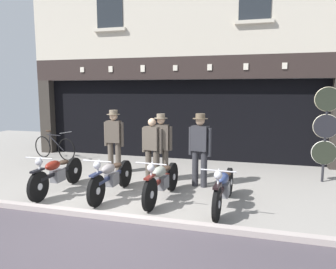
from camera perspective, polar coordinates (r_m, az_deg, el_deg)
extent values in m
cube|color=gray|center=(10.41, 1.13, -4.84)|extent=(22.07, 10.00, 0.08)
cube|color=#AEA19C|center=(5.96, -11.08, -14.41)|extent=(22.07, 0.16, 0.18)
cube|color=black|center=(12.43, 3.79, 3.48)|extent=(9.27, 4.00, 2.60)
cube|color=#332D28|center=(12.45, -20.67, 3.00)|extent=(0.44, 0.36, 2.60)
cube|color=#23282D|center=(10.72, 1.89, 3.48)|extent=(8.86, 0.03, 2.18)
cube|color=#2D2320|center=(10.29, 1.35, 11.77)|extent=(10.07, 0.24, 0.70)
cube|color=silver|center=(11.40, -15.10, 11.13)|extent=(0.14, 0.03, 0.17)
cube|color=silver|center=(10.91, -10.23, 11.43)|extent=(0.14, 0.03, 0.19)
cube|color=silver|center=(10.47, -4.55, 11.68)|extent=(0.14, 0.03, 0.22)
cube|color=silver|center=(10.15, 1.31, 11.82)|extent=(0.14, 0.03, 0.17)
cube|color=silver|center=(9.94, 7.45, 11.84)|extent=(0.14, 0.03, 0.19)
cube|color=silver|center=(9.85, 13.76, 11.72)|extent=(0.14, 0.03, 0.19)
cube|color=silver|center=(9.87, 20.14, 11.46)|extent=(0.14, 0.03, 0.18)
cube|color=beige|center=(10.68, 1.50, 22.27)|extent=(10.07, 0.40, 3.21)
cube|color=#23282D|center=(11.20, -10.41, 21.48)|extent=(0.90, 0.02, 1.30)
cube|color=beige|center=(11.02, -10.40, 17.98)|extent=(1.10, 0.12, 0.10)
cube|color=beige|center=(9.98, 15.18, 18.91)|extent=(1.10, 0.12, 0.10)
cylinder|color=black|center=(7.08, -22.19, -8.63)|extent=(0.08, 0.63, 0.63)
cylinder|color=silver|center=(7.08, -22.19, -8.63)|extent=(0.10, 0.14, 0.14)
cylinder|color=black|center=(8.17, -16.46, -6.17)|extent=(0.09, 0.63, 0.63)
cylinder|color=silver|center=(8.17, -16.46, -6.17)|extent=(0.11, 0.14, 0.14)
cube|color=black|center=(7.58, -19.15, -6.45)|extent=(0.09, 1.26, 0.07)
cube|color=slate|center=(7.60, -19.13, -6.96)|extent=(0.21, 0.32, 0.26)
ellipsoid|color=maroon|center=(7.41, -19.92, -5.23)|extent=(0.23, 0.46, 0.20)
ellipsoid|color=#38281E|center=(7.74, -18.21, -4.74)|extent=(0.21, 0.30, 0.10)
cube|color=black|center=(6.99, -22.33, -5.99)|extent=(0.11, 0.36, 0.04)
sphere|color=silver|center=(7.00, -22.11, -4.58)|extent=(0.15, 0.15, 0.15)
cylinder|color=silver|center=(6.99, -22.15, -3.94)|extent=(0.62, 0.04, 0.02)
cylinder|color=silver|center=(7.03, -22.12, -6.28)|extent=(0.04, 0.27, 0.61)
cylinder|color=black|center=(6.46, -12.71, -9.80)|extent=(0.08, 0.63, 0.63)
cylinder|color=silver|center=(6.46, -12.71, -9.80)|extent=(0.10, 0.14, 0.14)
cylinder|color=black|center=(7.62, -7.68, -6.94)|extent=(0.09, 0.63, 0.63)
cylinder|color=silver|center=(7.62, -7.68, -6.94)|extent=(0.11, 0.14, 0.14)
cube|color=#272F50|center=(7.00, -10.00, -7.32)|extent=(0.10, 1.25, 0.07)
cube|color=slate|center=(7.02, -9.99, -7.87)|extent=(0.21, 0.32, 0.26)
ellipsoid|color=gray|center=(6.81, -10.66, -6.03)|extent=(0.23, 0.46, 0.20)
ellipsoid|color=#38281E|center=(7.17, -9.16, -5.45)|extent=(0.21, 0.30, 0.10)
cube|color=#272F50|center=(6.37, -12.80, -6.93)|extent=(0.11, 0.36, 0.04)
sphere|color=silver|center=(6.38, -12.58, -5.37)|extent=(0.15, 0.15, 0.15)
cylinder|color=silver|center=(6.36, -12.60, -4.67)|extent=(0.62, 0.04, 0.02)
cylinder|color=silver|center=(6.42, -12.61, -7.23)|extent=(0.04, 0.27, 0.61)
cylinder|color=black|center=(6.10, -3.25, -10.66)|extent=(0.11, 0.64, 0.64)
cylinder|color=silver|center=(6.10, -3.25, -10.66)|extent=(0.11, 0.15, 0.14)
cylinder|color=black|center=(7.28, 0.76, -7.56)|extent=(0.12, 0.64, 0.64)
cylinder|color=silver|center=(7.28, 0.76, -7.56)|extent=(0.12, 0.15, 0.14)
cube|color=#5B1A16|center=(6.65, -1.07, -7.99)|extent=(0.15, 1.21, 0.07)
cube|color=slate|center=(6.67, -1.06, -8.57)|extent=(0.22, 0.33, 0.26)
ellipsoid|color=gray|center=(6.45, -1.56, -6.64)|extent=(0.25, 0.47, 0.20)
ellipsoid|color=#38281E|center=(6.82, -0.37, -6.02)|extent=(0.22, 0.31, 0.10)
cube|color=#5B1A16|center=(6.00, -3.28, -7.60)|extent=(0.12, 0.37, 0.04)
sphere|color=silver|center=(6.01, -3.07, -5.97)|extent=(0.15, 0.15, 0.15)
cylinder|color=silver|center=(5.99, -3.08, -5.23)|extent=(0.62, 0.07, 0.02)
cylinder|color=silver|center=(6.05, -3.13, -7.95)|extent=(0.05, 0.23, 0.62)
cylinder|color=black|center=(5.70, 8.74, -12.22)|extent=(0.11, 0.62, 0.61)
cylinder|color=silver|center=(5.70, 8.74, -12.22)|extent=(0.11, 0.14, 0.13)
cylinder|color=black|center=(7.04, 10.90, -8.34)|extent=(0.12, 0.62, 0.61)
cylinder|color=silver|center=(7.04, 10.90, -8.34)|extent=(0.12, 0.14, 0.13)
cube|color=black|center=(6.33, 9.97, -9.05)|extent=(0.16, 1.31, 0.07)
cube|color=slate|center=(6.35, 9.95, -9.65)|extent=(0.22, 0.33, 0.26)
ellipsoid|color=navy|center=(6.11, 9.75, -7.71)|extent=(0.25, 0.47, 0.20)
ellipsoid|color=#38281E|center=(6.52, 10.38, -6.90)|extent=(0.22, 0.31, 0.10)
cube|color=black|center=(5.60, 8.81, -9.08)|extent=(0.12, 0.37, 0.04)
sphere|color=silver|center=(5.61, 8.96, -7.21)|extent=(0.15, 0.15, 0.15)
cylinder|color=silver|center=(5.59, 8.98, -6.42)|extent=(0.62, 0.06, 0.02)
cylinder|color=silver|center=(5.65, 8.88, -9.32)|extent=(0.05, 0.23, 0.62)
cylinder|color=brown|center=(8.83, -8.90, -4.09)|extent=(0.15, 0.15, 0.87)
cylinder|color=brown|center=(8.92, -10.21, -4.01)|extent=(0.15, 0.15, 0.87)
cube|color=brown|center=(8.76, -9.66, 0.51)|extent=(0.39, 0.24, 0.59)
cube|color=silver|center=(8.85, -9.39, 1.06)|extent=(0.14, 0.03, 0.33)
cube|color=black|center=(8.87, -9.36, 1.00)|extent=(0.05, 0.01, 0.31)
cylinder|color=brown|center=(8.68, -8.22, 0.00)|extent=(0.09, 0.09, 0.65)
cylinder|color=brown|center=(8.86, -11.06, 0.10)|extent=(0.09, 0.09, 0.65)
sphere|color=beige|center=(8.71, -9.73, 3.19)|extent=(0.21, 0.21, 0.21)
cylinder|color=#7F705B|center=(8.71, -9.74, 3.57)|extent=(0.36, 0.36, 0.01)
cylinder|color=#7F705B|center=(8.70, -9.74, 3.96)|extent=(0.22, 0.22, 0.12)
cylinder|color=brown|center=(7.93, -0.48, -5.54)|extent=(0.15, 0.15, 0.83)
cylinder|color=brown|center=(7.96, -2.05, -5.48)|extent=(0.15, 0.15, 0.83)
cube|color=brown|center=(7.81, -1.28, -0.49)|extent=(0.41, 0.27, 0.62)
cube|color=white|center=(7.92, -1.15, 0.17)|extent=(0.14, 0.04, 0.35)
cube|color=navy|center=(7.93, -1.14, 0.09)|extent=(0.05, 0.02, 0.32)
cylinder|color=brown|center=(7.78, 0.43, -0.71)|extent=(0.09, 0.09, 0.59)
cylinder|color=brown|center=(7.86, -2.97, -0.64)|extent=(0.09, 0.09, 0.59)
sphere|color=tan|center=(7.76, -1.29, 2.55)|extent=(0.19, 0.19, 0.19)
cylinder|color=#7F705B|center=(7.76, -1.29, 2.94)|extent=(0.33, 0.33, 0.01)
cylinder|color=#7F705B|center=(7.75, -1.29, 3.33)|extent=(0.20, 0.20, 0.11)
cylinder|color=#2D2D33|center=(7.54, 6.45, -6.10)|extent=(0.15, 0.15, 0.88)
cylinder|color=#2D2D33|center=(7.62, 4.89, -5.93)|extent=(0.15, 0.15, 0.88)
cube|color=#2D2D33|center=(7.44, 5.74, -0.69)|extent=(0.42, 0.29, 0.58)
cube|color=silver|center=(7.53, 6.07, -0.05)|extent=(0.14, 0.05, 0.33)
cube|color=black|center=(7.55, 6.11, -0.12)|extent=(0.05, 0.02, 0.30)
cylinder|color=#2D2D33|center=(7.37, 7.43, -1.41)|extent=(0.09, 0.09, 0.66)
cylinder|color=#2D2D33|center=(7.54, 4.07, -1.15)|extent=(0.09, 0.09, 0.66)
sphere|color=tan|center=(7.39, 5.78, 2.41)|extent=(0.21, 0.21, 0.21)
cylinder|color=brown|center=(7.38, 5.79, 2.85)|extent=(0.35, 0.35, 0.01)
cylinder|color=brown|center=(7.38, 5.80, 3.29)|extent=(0.22, 0.22, 0.11)
cylinder|color=brown|center=(7.87, -2.14, -5.64)|extent=(0.15, 0.15, 0.83)
cylinder|color=brown|center=(7.98, -3.52, -5.46)|extent=(0.15, 0.15, 0.83)
cube|color=brown|center=(7.79, -2.87, -0.67)|extent=(0.42, 0.29, 0.57)
cube|color=silver|center=(7.88, -2.45, -0.07)|extent=(0.14, 0.05, 0.32)
cube|color=brown|center=(7.89, -2.40, -0.14)|extent=(0.05, 0.02, 0.30)
cylinder|color=brown|center=(7.69, -1.35, -1.21)|extent=(0.09, 0.09, 0.61)
cylinder|color=brown|center=(7.92, -4.33, -0.96)|extent=(0.09, 0.09, 0.61)
sphere|color=beige|center=(7.74, -2.89, 2.21)|extent=(0.20, 0.20, 0.20)
cylinder|color=#232328|center=(8.68, 26.29, -0.29)|extent=(0.06, 0.06, 2.29)
cylinder|color=#23281E|center=(8.59, 26.69, 5.66)|extent=(0.57, 0.03, 0.57)
torus|color=beige|center=(8.60, 26.67, 5.67)|extent=(0.60, 0.04, 0.60)
cylinder|color=black|center=(8.63, 26.42, 1.32)|extent=(0.57, 0.03, 0.57)
torus|color=beige|center=(8.64, 26.40, 1.33)|extent=(0.60, 0.04, 0.60)
cylinder|color=#23281E|center=(8.72, 26.15, -2.96)|extent=(0.57, 0.03, 0.57)
torus|color=silver|center=(8.73, 26.13, -2.94)|extent=(0.60, 0.04, 0.60)
cube|color=silver|center=(10.93, -4.91, 5.68)|extent=(0.82, 0.02, 1.07)
cube|color=#232328|center=(10.91, -4.97, 7.96)|extent=(0.82, 0.01, 0.20)
torus|color=black|center=(10.87, -17.70, -2.59)|extent=(0.72, 0.19, 0.73)
torus|color=black|center=(11.67, -21.48, -2.06)|extent=(0.72, 0.19, 0.73)
cylinder|color=black|center=(11.15, -19.32, -1.46)|extent=(0.63, 0.17, 0.48)
cylinder|color=black|center=(11.19, -19.76, -0.10)|extent=(0.60, 0.16, 0.03)
cylinder|color=black|center=(11.36, -20.40, -0.73)|extent=(0.11, 0.05, 0.52)
ellipsoid|color=#332319|center=(11.36, -20.61, 0.58)|extent=(0.26, 0.17, 0.06)
cylinder|color=silver|center=(10.78, -17.83, 0.34)|extent=(0.13, 0.49, 0.02)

